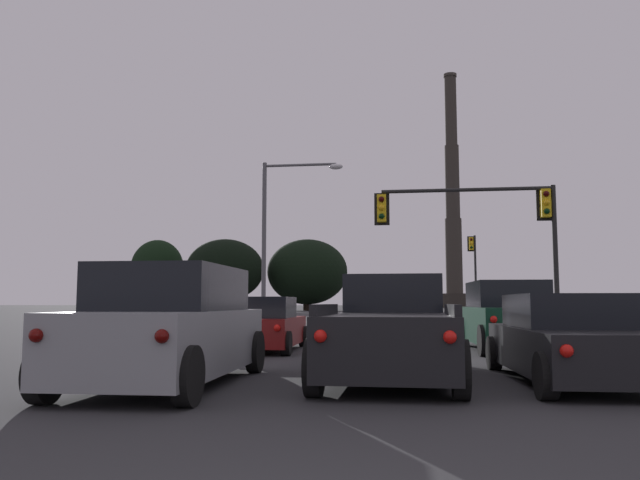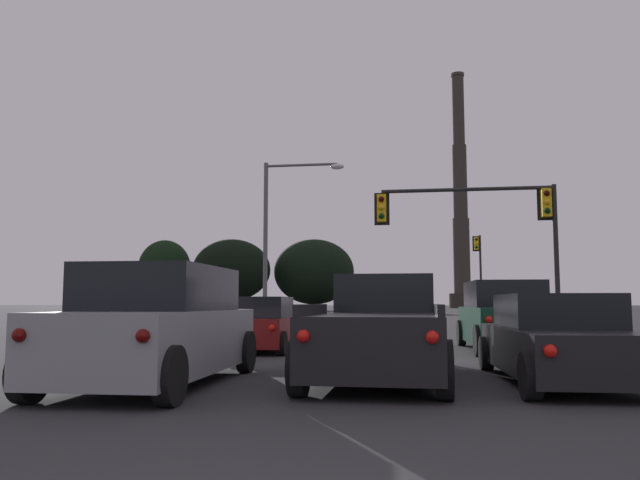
{
  "view_description": "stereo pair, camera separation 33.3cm",
  "coord_description": "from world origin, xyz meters",
  "px_view_note": "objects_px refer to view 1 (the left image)",
  "views": [
    {
      "loc": [
        0.46,
        -2.73,
        1.28
      ],
      "look_at": [
        -2.73,
        20.87,
        3.68
      ],
      "focal_mm": 35.0,
      "sensor_mm": 36.0,
      "label": 1
    },
    {
      "loc": [
        0.79,
        -2.68,
        1.28
      ],
      "look_at": [
        -2.73,
        20.87,
        3.68
      ],
      "focal_mm": 35.0,
      "sensor_mm": 36.0,
      "label": 2
    }
  ],
  "objects_px": {
    "suv_right_lane_front": "(507,317)",
    "street_lamp": "(278,224)",
    "suv_left_lane_second": "(171,327)",
    "traffic_light_overhead_right": "(491,220)",
    "hatchback_left_lane_front": "(264,326)",
    "pickup_truck_center_lane_second": "(392,330)",
    "sedan_right_lane_second": "(569,341)",
    "traffic_light_far_right": "(474,264)",
    "smokestack": "(453,214)"
  },
  "relations": [
    {
      "from": "suv_right_lane_front",
      "to": "street_lamp",
      "type": "bearing_deg",
      "value": 127.21
    },
    {
      "from": "suv_left_lane_second",
      "to": "traffic_light_overhead_right",
      "type": "xyz_separation_m",
      "value": [
        6.85,
        14.11,
        3.43
      ]
    },
    {
      "from": "hatchback_left_lane_front",
      "to": "traffic_light_overhead_right",
      "type": "relative_size",
      "value": 0.61
    },
    {
      "from": "suv_left_lane_second",
      "to": "suv_right_lane_front",
      "type": "distance_m",
      "value": 10.24
    },
    {
      "from": "suv_right_lane_front",
      "to": "traffic_light_overhead_right",
      "type": "xyz_separation_m",
      "value": [
        0.46,
        6.1,
        3.43
      ]
    },
    {
      "from": "pickup_truck_center_lane_second",
      "to": "sedan_right_lane_second",
      "type": "height_order",
      "value": "pickup_truck_center_lane_second"
    },
    {
      "from": "traffic_light_far_right",
      "to": "hatchback_left_lane_front",
      "type": "bearing_deg",
      "value": -104.81
    },
    {
      "from": "sedan_right_lane_second",
      "to": "suv_left_lane_second",
      "type": "bearing_deg",
      "value": -171.36
    },
    {
      "from": "hatchback_left_lane_front",
      "to": "street_lamp",
      "type": "height_order",
      "value": "street_lamp"
    },
    {
      "from": "sedan_right_lane_second",
      "to": "street_lamp",
      "type": "height_order",
      "value": "street_lamp"
    },
    {
      "from": "street_lamp",
      "to": "sedan_right_lane_second",
      "type": "bearing_deg",
      "value": -64.04
    },
    {
      "from": "street_lamp",
      "to": "smokestack",
      "type": "distance_m",
      "value": 125.02
    },
    {
      "from": "sedan_right_lane_second",
      "to": "smokestack",
      "type": "height_order",
      "value": "smokestack"
    },
    {
      "from": "sedan_right_lane_second",
      "to": "traffic_light_far_right",
      "type": "xyz_separation_m",
      "value": [
        3.0,
        41.35,
        3.74
      ]
    },
    {
      "from": "traffic_light_far_right",
      "to": "smokestack",
      "type": "xyz_separation_m",
      "value": [
        6.11,
        98.35,
        17.85
      ]
    },
    {
      "from": "pickup_truck_center_lane_second",
      "to": "traffic_light_far_right",
      "type": "height_order",
      "value": "traffic_light_far_right"
    },
    {
      "from": "pickup_truck_center_lane_second",
      "to": "suv_left_lane_second",
      "type": "xyz_separation_m",
      "value": [
        -3.42,
        -1.6,
        0.09
      ]
    },
    {
      "from": "pickup_truck_center_lane_second",
      "to": "suv_right_lane_front",
      "type": "xyz_separation_m",
      "value": [
        2.97,
        6.4,
        0.09
      ]
    },
    {
      "from": "hatchback_left_lane_front",
      "to": "traffic_light_far_right",
      "type": "bearing_deg",
      "value": 73.32
    },
    {
      "from": "suv_left_lane_second",
      "to": "suv_right_lane_front",
      "type": "bearing_deg",
      "value": 50.16
    },
    {
      "from": "smokestack",
      "to": "traffic_light_overhead_right",
      "type": "bearing_deg",
      "value": -93.86
    },
    {
      "from": "pickup_truck_center_lane_second",
      "to": "street_lamp",
      "type": "distance_m",
      "value": 18.07
    },
    {
      "from": "pickup_truck_center_lane_second",
      "to": "smokestack",
      "type": "bearing_deg",
      "value": 85.66
    },
    {
      "from": "pickup_truck_center_lane_second",
      "to": "street_lamp",
      "type": "xyz_separation_m",
      "value": [
        -5.47,
        16.73,
        4.06
      ]
    },
    {
      "from": "pickup_truck_center_lane_second",
      "to": "traffic_light_far_right",
      "type": "bearing_deg",
      "value": 82.41
    },
    {
      "from": "suv_right_lane_front",
      "to": "street_lamp",
      "type": "xyz_separation_m",
      "value": [
        -8.44,
        10.33,
        3.97
      ]
    },
    {
      "from": "pickup_truck_center_lane_second",
      "to": "smokestack",
      "type": "xyz_separation_m",
      "value": [
        11.99,
        139.3,
        21.46
      ]
    },
    {
      "from": "traffic_light_far_right",
      "to": "smokestack",
      "type": "height_order",
      "value": "smokestack"
    },
    {
      "from": "suv_left_lane_second",
      "to": "sedan_right_lane_second",
      "type": "xyz_separation_m",
      "value": [
        6.29,
        1.2,
        -0.23
      ]
    },
    {
      "from": "traffic_light_far_right",
      "to": "street_lamp",
      "type": "height_order",
      "value": "street_lamp"
    },
    {
      "from": "hatchback_left_lane_front",
      "to": "suv_left_lane_second",
      "type": "height_order",
      "value": "suv_left_lane_second"
    },
    {
      "from": "traffic_light_overhead_right",
      "to": "suv_right_lane_front",
      "type": "bearing_deg",
      "value": -94.34
    },
    {
      "from": "suv_left_lane_second",
      "to": "traffic_light_overhead_right",
      "type": "distance_m",
      "value": 16.05
    },
    {
      "from": "hatchback_left_lane_front",
      "to": "suv_right_lane_front",
      "type": "distance_m",
      "value": 6.56
    },
    {
      "from": "suv_left_lane_second",
      "to": "sedan_right_lane_second",
      "type": "height_order",
      "value": "suv_left_lane_second"
    },
    {
      "from": "sedan_right_lane_second",
      "to": "hatchback_left_lane_front",
      "type": "bearing_deg",
      "value": 135.4
    },
    {
      "from": "suv_left_lane_second",
      "to": "traffic_light_far_right",
      "type": "height_order",
      "value": "traffic_light_far_right"
    },
    {
      "from": "suv_left_lane_second",
      "to": "sedan_right_lane_second",
      "type": "relative_size",
      "value": 1.04
    },
    {
      "from": "traffic_light_far_right",
      "to": "suv_right_lane_front",
      "type": "bearing_deg",
      "value": -94.8
    },
    {
      "from": "pickup_truck_center_lane_second",
      "to": "traffic_light_far_right",
      "type": "xyz_separation_m",
      "value": [
        5.88,
        40.95,
        3.61
      ]
    },
    {
      "from": "hatchback_left_lane_front",
      "to": "traffic_light_overhead_right",
      "type": "bearing_deg",
      "value": 43.58
    },
    {
      "from": "suv_left_lane_second",
      "to": "traffic_light_overhead_right",
      "type": "bearing_deg",
      "value": 62.85
    },
    {
      "from": "pickup_truck_center_lane_second",
      "to": "suv_left_lane_second",
      "type": "distance_m",
      "value": 3.78
    },
    {
      "from": "sedan_right_lane_second",
      "to": "street_lamp",
      "type": "relative_size",
      "value": 0.62
    },
    {
      "from": "suv_right_lane_front",
      "to": "traffic_light_far_right",
      "type": "height_order",
      "value": "traffic_light_far_right"
    },
    {
      "from": "suv_right_lane_front",
      "to": "sedan_right_lane_second",
      "type": "relative_size",
      "value": 1.04
    },
    {
      "from": "suv_right_lane_front",
      "to": "smokestack",
      "type": "distance_m",
      "value": 134.91
    },
    {
      "from": "suv_right_lane_front",
      "to": "traffic_light_far_right",
      "type": "distance_m",
      "value": 34.85
    },
    {
      "from": "traffic_light_overhead_right",
      "to": "smokestack",
      "type": "xyz_separation_m",
      "value": [
        8.55,
        126.8,
        17.93
      ]
    },
    {
      "from": "smokestack",
      "to": "suv_left_lane_second",
      "type": "bearing_deg",
      "value": -96.24
    }
  ]
}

